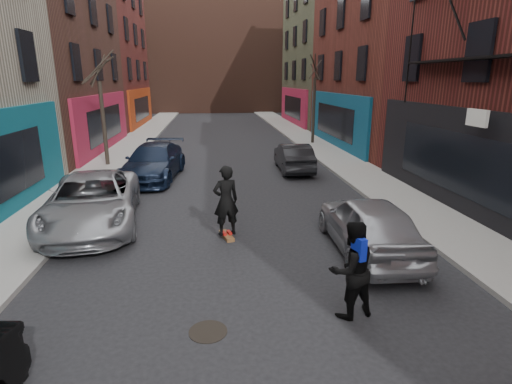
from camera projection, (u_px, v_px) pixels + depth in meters
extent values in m
cube|color=gray|center=(144.00, 135.00, 32.23)|extent=(2.50, 84.00, 0.13)
cube|color=gray|center=(295.00, 132.00, 33.56)|extent=(2.50, 84.00, 0.13)
cube|color=#48261F|center=(512.00, 0.00, 18.79)|extent=(12.00, 56.00, 16.00)
cube|color=#47281E|center=(215.00, 59.00, 55.85)|extent=(40.00, 10.00, 14.00)
imported|color=gray|center=(92.00, 201.00, 12.25)|extent=(3.36, 5.99, 1.58)
imported|color=black|center=(154.00, 162.00, 18.06)|extent=(2.79, 5.59, 1.56)
imported|color=#9799A0|center=(368.00, 224.00, 10.38)|extent=(1.93, 4.52, 1.52)
imported|color=black|center=(293.00, 157.00, 19.67)|extent=(1.54, 4.17, 1.36)
cube|color=brown|center=(227.00, 236.00, 11.49)|extent=(0.43, 0.83, 0.10)
imported|color=black|center=(226.00, 201.00, 11.20)|extent=(0.84, 0.67, 2.02)
imported|color=black|center=(351.00, 270.00, 7.48)|extent=(1.09, 0.95, 1.91)
cube|color=#0D1FBC|center=(359.00, 248.00, 7.18)|extent=(0.22, 0.33, 0.42)
cylinder|color=black|center=(208.00, 331.00, 7.21)|extent=(0.91, 0.91, 0.01)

